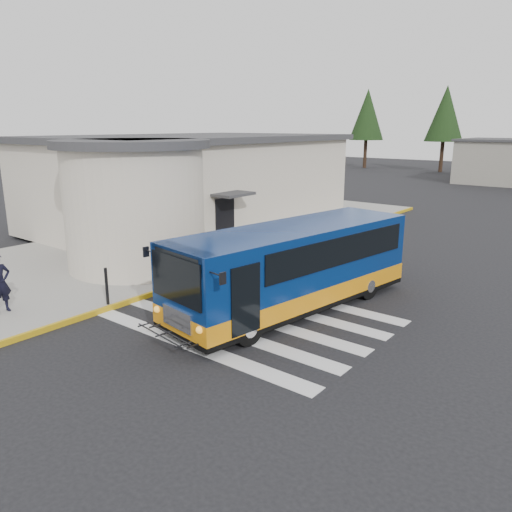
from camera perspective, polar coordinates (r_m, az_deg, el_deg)
The scene contains 8 objects.
ground at distance 15.14m, azimuth 2.18°, elevation -6.46°, with size 140.00×140.00×0.00m, color black.
sidewalk at distance 23.80m, azimuth -9.67°, elevation 1.42°, with size 10.00×34.00×0.15m, color gray.
curb_strip at distance 20.48m, azimuth -0.32°, elevation -0.53°, with size 0.12×34.00×0.16m, color #C39812.
station_building at distance 26.66m, azimuth -7.92°, elevation 8.34°, with size 12.70×18.70×4.80m.
crosswalk at distance 14.83m, azimuth -1.23°, elevation -6.88°, with size 8.00×5.35×0.01m.
transit_bus at distance 15.10m, azimuth 4.21°, elevation -1.63°, with size 4.08×9.32×2.56m.
pedestrian_b at distance 18.63m, azimuth -18.14°, elevation -0.15°, with size 0.75×0.58×1.54m, color black.
bollard at distance 15.84m, azimuth -16.70°, elevation -3.33°, with size 0.09×0.09×1.16m, color black.
Camera 1 is at (8.31, -11.41, 5.47)m, focal length 35.00 mm.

